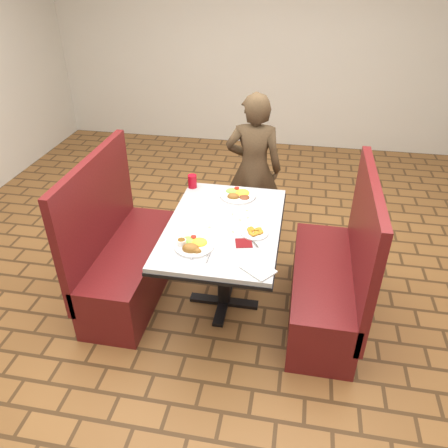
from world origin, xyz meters
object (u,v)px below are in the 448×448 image
Objects in this scene: far_dinner_plate at (238,193)px; red_tumbler at (192,181)px; booth_bench_left at (125,259)px; diner_person at (253,169)px; near_dinner_plate at (193,244)px; booth_bench_right at (330,283)px; plantain_plate at (254,232)px; dining_table at (224,235)px.

red_tumbler is (-0.39, 0.09, 0.03)m from far_dinner_plate.
far_dinner_plate is at bearing 27.28° from booth_bench_left.
diner_person is at bearing 49.76° from red_tumbler.
near_dinner_plate is 2.40× the size of red_tumbler.
booth_bench_right is 11.06× the size of red_tumbler.
booth_bench_left is at bearing 175.28° from plantain_plate.
far_dinner_plate is at bearing 76.34° from near_dinner_plate.
dining_table is 11.18× the size of red_tumbler.
booth_bench_right is at bearing 122.73° from diner_person.
booth_bench_left is 0.85× the size of diner_person.
plantain_plate is at bearing -69.23° from far_dinner_plate.
booth_bench_right is 0.98m from far_dinner_plate.
diner_person reaches higher than dining_table.
near_dinner_plate is at bearing -103.66° from far_dinner_plate.
far_dinner_plate is at bearing -12.38° from red_tumbler.
red_tumbler is (-0.59, 0.60, 0.04)m from plantain_plate.
plantain_plate is (0.15, -1.12, 0.05)m from diner_person.
plantain_plate reaches higher than dining_table.
booth_bench_left reaches higher than dining_table.
plantain_plate is 0.84m from red_tumbler.
far_dinner_plate is (-0.05, -0.61, 0.07)m from diner_person.
diner_person reaches higher than booth_bench_right.
plantain_plate is (1.03, -0.08, 0.43)m from booth_bench_left.
booth_bench_left is 1.60m from booth_bench_right.
near_dinner_plate reaches higher than far_dinner_plate.
booth_bench_left is at bearing 180.00° from dining_table.
far_dinner_plate reaches higher than dining_table.
dining_table is 0.86m from booth_bench_right.
dining_table is at bearing -55.11° from red_tumbler.
red_tumbler reaches higher than plantain_plate.
plantain_plate is at bearing -171.50° from booth_bench_right.
diner_person is 0.62m from far_dinner_plate.
far_dinner_plate is 0.41m from red_tumbler.
booth_bench_right is at bearing 0.00° from dining_table.
far_dinner_plate is at bearing 150.64° from booth_bench_right.
booth_bench_right reaches higher than red_tumbler.
red_tumbler is at bearing 104.28° from near_dinner_plate.
booth_bench_left is 0.83m from red_tumbler.
near_dinner_plate is at bearing -26.14° from booth_bench_left.
diner_person is (-0.72, 1.04, 0.38)m from booth_bench_right.
diner_person is 5.08× the size of far_dinner_plate.
booth_bench_left is 1.12m from plantain_plate.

